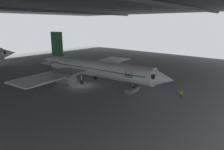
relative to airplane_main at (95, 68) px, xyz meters
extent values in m
plane|color=slate|center=(-3.28, 0.96, -3.34)|extent=(110.00, 110.00, 0.00)
cube|color=#38383D|center=(-3.28, 14.71, 14.35)|extent=(121.00, 99.00, 1.20)
cube|color=#4C4F54|center=(-3.28, 31.21, 13.35)|extent=(115.50, 0.50, 0.70)
cylinder|color=white|center=(0.07, -0.62, 0.02)|extent=(6.25, 26.37, 3.51)
cone|color=white|center=(1.61, -15.18, 0.02)|extent=(3.86, 4.55, 3.44)
cube|color=black|center=(1.38, -12.98, 0.46)|extent=(3.22, 2.76, 0.77)
cone|color=white|center=(-1.48, 13.95, 0.37)|extent=(3.56, 5.89, 2.98)
cube|color=#19592D|center=(-1.25, 11.75, 4.64)|extent=(0.64, 3.83, 5.74)
cube|color=white|center=(1.29, 11.06, 0.54)|extent=(4.74, 3.33, 0.16)
cube|color=white|center=(-3.59, 10.54, 0.54)|extent=(4.74, 3.33, 0.16)
cube|color=white|center=(8.65, 4.55, -0.33)|extent=(15.26, 7.89, 0.24)
cylinder|color=#9EA3A8|center=(7.10, 2.47, -0.95)|extent=(2.64, 4.76, 2.17)
cube|color=white|center=(-9.42, 2.63, -0.33)|extent=(15.26, 7.89, 0.24)
cylinder|color=#9EA3A8|center=(-7.47, 0.92, -0.95)|extent=(2.64, 4.76, 2.17)
cube|color=#19592D|center=(0.07, -0.62, 0.28)|extent=(6.12, 24.47, 0.16)
cylinder|color=#9EA3A8|center=(0.99, -9.33, -2.09)|extent=(0.20, 0.20, 1.15)
cylinder|color=black|center=(0.99, -9.33, -2.89)|extent=(0.39, 0.93, 0.90)
cylinder|color=#9EA3A8|center=(2.14, 2.17, -2.09)|extent=(0.20, 0.20, 1.15)
cylinder|color=black|center=(2.14, 2.17, -2.89)|extent=(0.39, 0.93, 0.90)
cylinder|color=#9EA3A8|center=(-2.54, 1.67, -2.09)|extent=(0.20, 0.20, 1.15)
cylinder|color=black|center=(-2.54, 1.67, -2.89)|extent=(0.39, 0.93, 0.90)
cube|color=slate|center=(0.53, -9.54, -2.99)|extent=(3.83, 1.88, 0.70)
cube|color=slate|center=(0.53, -9.54, -1.22)|extent=(3.55, 1.66, 2.92)
cube|color=slate|center=(-1.13, -9.72, 0.19)|extent=(1.23, 1.41, 0.12)
cylinder|color=black|center=(-1.07, -10.32, 0.69)|extent=(0.06, 0.06, 1.00)
cylinder|color=black|center=(-1.20, -9.12, 0.69)|extent=(0.06, 0.06, 1.00)
cylinder|color=black|center=(-0.89, -10.40, -3.19)|extent=(0.31, 0.15, 0.30)
cylinder|color=black|center=(-1.04, -9.01, -3.19)|extent=(0.31, 0.15, 0.30)
cylinder|color=black|center=(2.11, -10.08, -3.19)|extent=(0.31, 0.15, 0.30)
cylinder|color=black|center=(1.96, -8.69, -3.19)|extent=(0.31, 0.15, 0.30)
cylinder|color=#232838|center=(2.88, -18.11, -2.93)|extent=(0.14, 0.14, 0.81)
cylinder|color=#232838|center=(2.88, -18.29, -2.93)|extent=(0.14, 0.14, 0.81)
cube|color=yellow|center=(2.88, -18.20, -2.24)|extent=(0.23, 0.37, 0.57)
cylinder|color=yellow|center=(2.89, -17.97, -2.21)|extent=(0.09, 0.09, 0.55)
cylinder|color=yellow|center=(2.88, -18.43, -2.21)|extent=(0.09, 0.09, 0.55)
sphere|color=tan|center=(2.88, -18.20, -1.83)|extent=(0.22, 0.22, 0.22)
cylinder|color=#232838|center=(2.72, -7.43, -2.94)|extent=(0.14, 0.14, 0.80)
cylinder|color=#232838|center=(2.87, -7.32, -2.94)|extent=(0.14, 0.14, 0.80)
cube|color=orange|center=(2.80, -7.38, -2.26)|extent=(0.42, 0.39, 0.56)
cylinder|color=orange|center=(2.61, -7.51, -2.23)|extent=(0.09, 0.09, 0.54)
cylinder|color=orange|center=(2.98, -7.24, -2.23)|extent=(0.09, 0.09, 0.54)
sphere|color=#8C6647|center=(2.80, -7.38, -1.86)|extent=(0.22, 0.22, 0.22)
cone|color=white|center=(-2.18, 37.76, 0.06)|extent=(4.90, 4.28, 3.52)
cube|color=black|center=(-4.40, 38.20, 0.51)|extent=(3.05, 3.47, 0.79)
cube|color=black|center=(4.12, -17.63, -3.32)|extent=(0.36, 0.36, 0.04)
cone|color=orange|center=(4.12, -17.63, -3.02)|extent=(0.30, 0.30, 0.56)
cube|color=yellow|center=(-6.97, 9.59, -2.79)|extent=(2.03, 2.50, 0.70)
cylinder|color=black|center=(-6.13, 9.10, -3.12)|extent=(0.35, 0.47, 0.44)
cylinder|color=black|center=(-7.12, 8.63, -3.12)|extent=(0.35, 0.47, 0.44)
cylinder|color=black|center=(-6.82, 10.54, -3.12)|extent=(0.35, 0.47, 0.44)
cylinder|color=black|center=(-7.81, 10.07, -3.12)|extent=(0.35, 0.47, 0.44)
camera|label=1|loc=(-30.37, -30.61, 9.51)|focal=32.48mm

